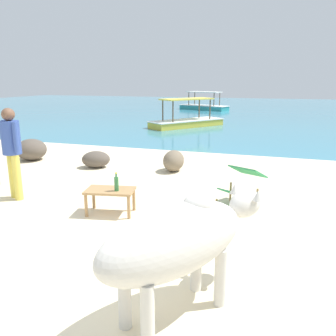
{
  "coord_description": "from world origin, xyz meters",
  "views": [
    {
      "loc": [
        2.38,
        -2.86,
        2.12
      ],
      "look_at": [
        0.48,
        3.0,
        0.55
      ],
      "focal_mm": 37.07,
      "sensor_mm": 36.0,
      "label": 1
    }
  ],
  "objects_px": {
    "low_bench_table": "(110,193)",
    "bottle": "(116,183)",
    "cow": "(180,239)",
    "deck_chair_near": "(242,184)",
    "person_standing": "(12,147)",
    "boat_teal": "(204,106)",
    "boat_yellow": "(187,121)"
  },
  "relations": [
    {
      "from": "low_bench_table",
      "to": "bottle",
      "type": "xyz_separation_m",
      "value": [
        0.13,
        -0.03,
        0.18
      ]
    },
    {
      "from": "bottle",
      "to": "cow",
      "type": "bearing_deg",
      "value": -51.25
    },
    {
      "from": "low_bench_table",
      "to": "bottle",
      "type": "distance_m",
      "value": 0.23
    },
    {
      "from": "deck_chair_near",
      "to": "person_standing",
      "type": "height_order",
      "value": "person_standing"
    },
    {
      "from": "cow",
      "to": "deck_chair_near",
      "type": "height_order",
      "value": "cow"
    },
    {
      "from": "bottle",
      "to": "boat_teal",
      "type": "relative_size",
      "value": 0.08
    },
    {
      "from": "low_bench_table",
      "to": "bottle",
      "type": "height_order",
      "value": "bottle"
    },
    {
      "from": "bottle",
      "to": "boat_yellow",
      "type": "relative_size",
      "value": 0.08
    },
    {
      "from": "boat_teal",
      "to": "bottle",
      "type": "bearing_deg",
      "value": -60.65
    },
    {
      "from": "low_bench_table",
      "to": "boat_teal",
      "type": "relative_size",
      "value": 0.22
    },
    {
      "from": "boat_teal",
      "to": "cow",
      "type": "bearing_deg",
      "value": -57.45
    },
    {
      "from": "cow",
      "to": "bottle",
      "type": "xyz_separation_m",
      "value": [
        -1.59,
        1.98,
        -0.21
      ]
    },
    {
      "from": "deck_chair_near",
      "to": "boat_teal",
      "type": "relative_size",
      "value": 0.24
    },
    {
      "from": "cow",
      "to": "low_bench_table",
      "type": "xyz_separation_m",
      "value": [
        -1.72,
        2.01,
        -0.4
      ]
    },
    {
      "from": "boat_yellow",
      "to": "cow",
      "type": "bearing_deg",
      "value": 51.01
    },
    {
      "from": "cow",
      "to": "deck_chair_near",
      "type": "xyz_separation_m",
      "value": [
        0.23,
        3.04,
        -0.35
      ]
    },
    {
      "from": "deck_chair_near",
      "to": "boat_yellow",
      "type": "xyz_separation_m",
      "value": [
        -3.6,
        9.85,
        -0.13
      ]
    },
    {
      "from": "boat_teal",
      "to": "person_standing",
      "type": "bearing_deg",
      "value": -66.38
    },
    {
      "from": "bottle",
      "to": "person_standing",
      "type": "distance_m",
      "value": 2.13
    },
    {
      "from": "person_standing",
      "to": "boat_yellow",
      "type": "bearing_deg",
      "value": 24.1
    },
    {
      "from": "cow",
      "to": "boat_teal",
      "type": "height_order",
      "value": "boat_teal"
    },
    {
      "from": "cow",
      "to": "boat_yellow",
      "type": "xyz_separation_m",
      "value": [
        -3.37,
        12.89,
        -0.48
      ]
    },
    {
      "from": "bottle",
      "to": "boat_teal",
      "type": "height_order",
      "value": "boat_teal"
    },
    {
      "from": "cow",
      "to": "low_bench_table",
      "type": "bearing_deg",
      "value": 72.16
    },
    {
      "from": "low_bench_table",
      "to": "boat_yellow",
      "type": "bearing_deg",
      "value": 87.74
    },
    {
      "from": "bottle",
      "to": "deck_chair_near",
      "type": "xyz_separation_m",
      "value": [
        1.82,
        1.05,
        -0.14
      ]
    },
    {
      "from": "deck_chair_near",
      "to": "boat_yellow",
      "type": "distance_m",
      "value": 10.49
    },
    {
      "from": "low_bench_table",
      "to": "cow",
      "type": "bearing_deg",
      "value": -60.3
    },
    {
      "from": "person_standing",
      "to": "boat_yellow",
      "type": "xyz_separation_m",
      "value": [
        0.3,
        10.74,
        -0.7
      ]
    },
    {
      "from": "low_bench_table",
      "to": "boat_yellow",
      "type": "distance_m",
      "value": 11.0
    },
    {
      "from": "cow",
      "to": "boat_teal",
      "type": "distance_m",
      "value": 22.96
    },
    {
      "from": "low_bench_table",
      "to": "bottle",
      "type": "bearing_deg",
      "value": -23.66
    }
  ]
}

